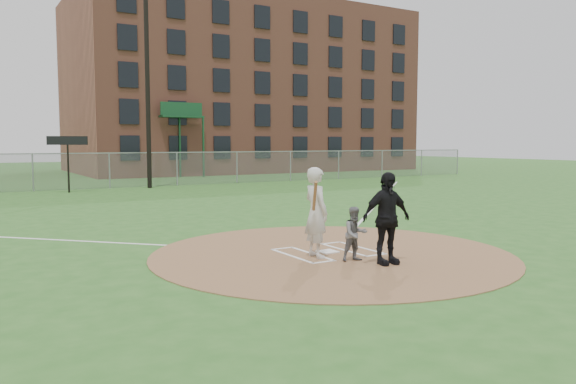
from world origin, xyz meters
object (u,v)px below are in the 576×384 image
umpire (386,218)px  batter_at_plate (316,212)px  catcher (355,234)px  home_plate (328,252)px

umpire → batter_at_plate: bearing=127.9°
catcher → batter_at_plate: batter_at_plate is taller
batter_at_plate → home_plate: bearing=31.0°
home_plate → umpire: 1.97m
catcher → home_plate: bearing=95.5°
catcher → batter_at_plate: bearing=130.6°
catcher → umpire: size_ratio=0.61×
home_plate → catcher: catcher is taller
home_plate → batter_at_plate: bearing=-149.0°
home_plate → catcher: (-0.04, -1.10, 0.58)m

